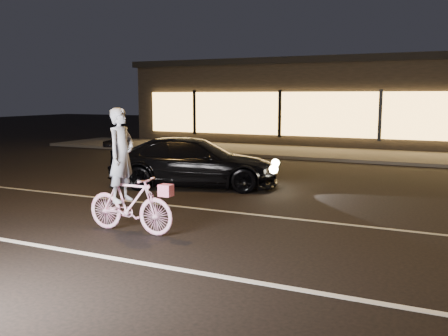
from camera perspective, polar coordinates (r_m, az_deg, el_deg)
The scene contains 7 objects.
ground at distance 8.31m, azimuth 2.46°, elevation -8.74°, with size 90.00×90.00×0.00m, color black.
lane_stripe_near at distance 7.02m, azimuth -2.39°, elevation -11.95°, with size 60.00×0.12×0.01m, color silver.
lane_stripe_far at distance 10.11m, azimuth 6.87°, elevation -5.66°, with size 60.00×0.10×0.01m, color gray.
sidewalk at distance 20.69m, azimuth 16.54°, elevation 1.35°, with size 30.00×4.00×0.12m, color #383533.
storefront at distance 26.48m, azimuth 18.72°, elevation 7.22°, with size 25.40×8.42×4.20m.
cyclist at distance 9.02m, azimuth -10.97°, elevation -2.36°, with size 1.76×0.61×2.22m.
sedan at distance 13.39m, azimuth -3.43°, elevation 0.64°, with size 4.85×3.09×1.31m.
Camera 1 is at (3.06, -7.33, 2.43)m, focal length 40.00 mm.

